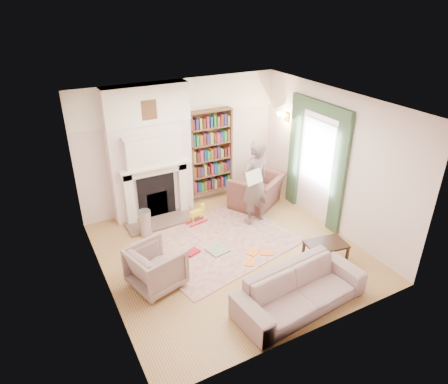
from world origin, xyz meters
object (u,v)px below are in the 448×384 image
armchair_reading (257,191)px  armchair_left (156,267)px  man_reading (255,183)px  sofa (300,290)px  paraffin_heater (145,223)px  rocking_horse (197,215)px  coffee_table (325,254)px  bookcase (210,151)px

armchair_reading → armchair_left: size_ratio=1.39×
armchair_reading → man_reading: man_reading is taller
sofa → man_reading: size_ratio=1.16×
armchair_left → paraffin_heater: armchair_left is taller
armchair_reading → paraffin_heater: bearing=-30.5°
armchair_left → rocking_horse: armchair_left is taller
coffee_table → paraffin_heater: paraffin_heater is taller
armchair_reading → sofa: bearing=38.0°
sofa → coffee_table: bearing=25.5°
bookcase → sofa: bookcase is taller
bookcase → sofa: (-0.39, -3.86, -0.87)m
coffee_table → paraffin_heater: (-2.50, 2.41, 0.05)m
rocking_horse → man_reading: bearing=-35.6°
sofa → man_reading: (0.70, 2.48, 0.60)m
rocking_horse → armchair_left: bearing=-144.2°
man_reading → rocking_horse: size_ratio=3.95×
armchair_left → coffee_table: 2.95m
man_reading → armchair_left: bearing=9.2°
armchair_left → rocking_horse: (1.39, 1.49, -0.16)m
sofa → paraffin_heater: size_ratio=3.83×
armchair_left → paraffin_heater: (0.31, 1.55, -0.09)m
armchair_left → sofa: bearing=-145.6°
armchair_reading → rocking_horse: 1.55m
armchair_reading → armchair_left: armchair_left is taller
man_reading → coffee_table: (0.33, -1.85, -0.68)m
sofa → paraffin_heater: (-1.46, 3.04, -0.03)m
coffee_table → bookcase: bearing=110.1°
paraffin_heater → rocking_horse: bearing=-3.4°
rocking_horse → armchair_reading: bearing=-7.2°
bookcase → man_reading: bookcase is taller
bookcase → coffee_table: size_ratio=2.64×
armchair_left → sofa: (1.78, -1.49, -0.06)m
paraffin_heater → armchair_reading: bearing=0.9°
bookcase → coffee_table: bookcase is taller
armchair_reading → coffee_table: armchair_reading is taller
armchair_left → paraffin_heater: size_ratio=1.45×
man_reading → paraffin_heater: man_reading is taller
sofa → rocking_horse: sofa is taller
coffee_table → rocking_horse: size_ratio=1.52×
paraffin_heater → rocking_horse: paraffin_heater is taller
armchair_left → armchair_reading: bearing=-77.2°
coffee_table → paraffin_heater: size_ratio=1.27×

